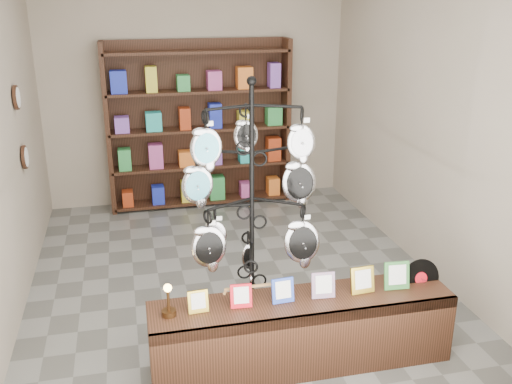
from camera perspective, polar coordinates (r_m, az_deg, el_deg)
ground at (r=5.88m, az=-2.18°, el=-8.70°), size 5.00×5.00×0.00m
room_envelope at (r=5.26m, az=-2.44°, el=9.35°), size 5.00×5.00×5.00m
display_tree at (r=4.36m, az=-0.42°, el=-0.68°), size 1.13×0.99×2.20m
front_shelf at (r=4.55m, az=4.61°, el=-13.73°), size 2.33×0.49×0.82m
back_shelving at (r=7.65m, az=-5.65°, el=6.19°), size 2.42×0.36×2.20m
wall_clocks at (r=6.11m, az=-22.48°, el=5.95°), size 0.03×0.24×0.84m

